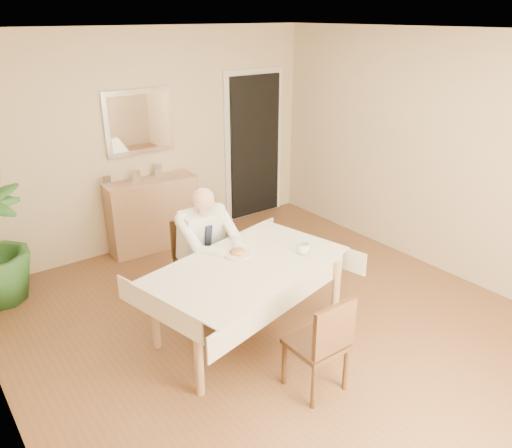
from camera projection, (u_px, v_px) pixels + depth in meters
room at (281, 199)px, 4.15m from camera, size 5.00×5.02×2.60m
doorway at (254, 147)px, 6.94m from camera, size 0.96×0.07×2.10m
mirror at (140, 122)px, 5.81m from camera, size 0.86×0.04×0.76m
dining_table at (247, 273)px, 4.28m from camera, size 1.93×1.39×0.75m
chair_far at (196, 255)px, 5.00m from camera, size 0.44×0.44×0.87m
chair_near at (323, 342)px, 3.72m from camera, size 0.40×0.40×0.83m
seated_man at (211, 246)px, 4.71m from camera, size 0.48×0.72×1.24m
plate at (238, 254)px, 4.41m from camera, size 0.26×0.26×0.02m
food at (238, 251)px, 4.40m from camera, size 0.14×0.14×0.06m
knife at (245, 253)px, 4.38m from camera, size 0.01×0.13×0.01m
fork at (238, 256)px, 4.34m from camera, size 0.01×0.13×0.01m
coffee_mug at (303, 249)px, 4.42m from camera, size 0.13×0.13×0.09m
sideboard at (153, 214)px, 6.14m from camera, size 1.12×0.43×0.88m
photo_frame_left at (107, 182)px, 5.67m from camera, size 0.10×0.02×0.14m
photo_frame_center at (136, 176)px, 5.89m from camera, size 0.10×0.02×0.14m
photo_frame_right at (158, 170)px, 6.08m from camera, size 0.10×0.02×0.14m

